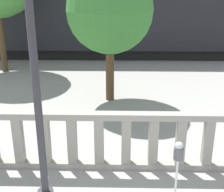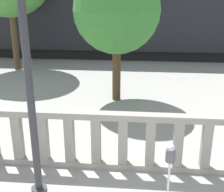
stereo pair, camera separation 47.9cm
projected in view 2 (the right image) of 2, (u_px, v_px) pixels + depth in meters
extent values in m
cube|color=gray|center=(136.00, 166.00, 6.98)|extent=(13.23, 0.24, 0.14)
cube|color=gray|center=(137.00, 117.00, 6.57)|extent=(13.23, 0.24, 0.14)
cube|color=gray|center=(18.00, 137.00, 7.00)|extent=(0.20, 0.20, 1.05)
cube|color=gray|center=(44.00, 138.00, 6.95)|extent=(0.20, 0.20, 1.05)
cube|color=gray|center=(70.00, 139.00, 6.90)|extent=(0.20, 0.20, 1.05)
cube|color=gray|center=(96.00, 140.00, 6.85)|extent=(0.20, 0.20, 1.05)
cube|color=gray|center=(123.00, 141.00, 6.80)|extent=(0.20, 0.20, 1.05)
cube|color=gray|center=(150.00, 143.00, 6.75)|extent=(0.20, 0.20, 1.05)
cube|color=gray|center=(178.00, 144.00, 6.70)|extent=(0.20, 0.20, 1.05)
cube|color=gray|center=(206.00, 145.00, 6.65)|extent=(0.20, 0.20, 1.05)
cylinder|color=#2D2D33|center=(40.00, 192.00, 6.07)|extent=(0.30, 0.30, 0.20)
cylinder|color=#2D2D33|center=(25.00, 41.00, 5.06)|extent=(0.14, 0.14, 5.68)
cylinder|color=silver|center=(168.00, 185.00, 5.64)|extent=(0.04, 0.04, 0.98)
cylinder|color=#4C4C51|center=(170.00, 156.00, 5.44)|extent=(0.17, 0.17, 0.23)
sphere|color=#B2B7BC|center=(171.00, 148.00, 5.38)|extent=(0.15, 0.15, 0.15)
cube|color=black|center=(169.00, 52.00, 17.33)|extent=(24.71, 2.26, 0.55)
cube|color=black|center=(171.00, 15.00, 16.65)|extent=(25.21, 2.83, 3.39)
cylinder|color=#4C3823|center=(15.00, 39.00, 14.45)|extent=(0.28, 0.28, 2.89)
cylinder|color=#4C3823|center=(116.00, 72.00, 10.76)|extent=(0.28, 0.28, 2.02)
sphere|color=#387A33|center=(117.00, 10.00, 10.05)|extent=(2.84, 2.84, 2.84)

